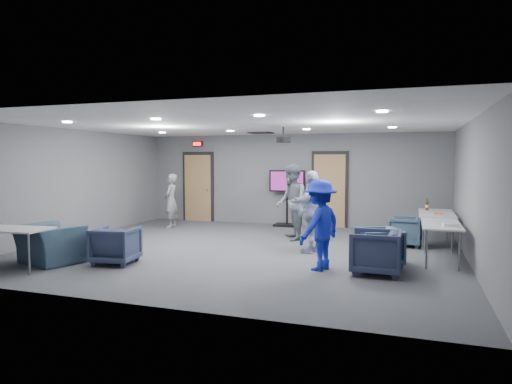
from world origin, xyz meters
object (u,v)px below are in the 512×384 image
(person_b, at_px, (291,202))
(projector, at_px, (283,140))
(person_c, at_px, (313,212))
(chair_right_a, at_px, (406,231))
(person_d, at_px, (320,225))
(table_right_a, at_px, (436,214))
(chair_front_a, at_px, (116,245))
(person_a, at_px, (171,201))
(table_right_b, at_px, (441,226))
(tv_stand, at_px, (287,194))
(table_front_left, at_px, (2,230))
(chair_front_b, at_px, (49,244))
(chair_right_b, at_px, (378,247))
(bottle_right, at_px, (427,206))
(chair_right_c, at_px, (376,252))

(person_b, relative_size, projector, 4.69)
(person_c, relative_size, chair_right_a, 2.37)
(person_d, xyz_separation_m, table_right_a, (2.06, 3.34, -0.11))
(chair_front_a, bearing_deg, person_d, -177.40)
(person_a, xyz_separation_m, table_right_b, (7.09, -2.20, -0.09))
(person_d, height_order, tv_stand, tv_stand)
(chair_front_a, bearing_deg, person_c, -155.16)
(person_c, height_order, person_d, person_c)
(person_b, height_order, person_c, person_b)
(chair_front_a, bearing_deg, table_right_a, -153.73)
(person_b, distance_m, chair_right_a, 2.72)
(person_a, distance_m, tv_stand, 3.37)
(person_d, distance_m, table_right_a, 3.93)
(person_b, distance_m, table_right_a, 3.36)
(table_front_left, bearing_deg, person_c, 26.49)
(chair_front_b, height_order, table_right_b, table_right_b)
(table_right_a, bearing_deg, chair_right_b, 157.58)
(person_a, xyz_separation_m, bottle_right, (6.90, 0.15, 0.06))
(chair_right_c, relative_size, chair_front_a, 1.08)
(chair_right_b, xyz_separation_m, table_right_a, (1.10, 2.67, 0.34))
(table_right_b, bearing_deg, person_d, 124.96)
(chair_front_b, bearing_deg, tv_stand, -98.56)
(chair_right_b, bearing_deg, chair_right_a, 145.29)
(person_c, xyz_separation_m, chair_right_c, (1.39, -1.43, -0.48))
(person_b, bearing_deg, projector, -26.31)
(table_right_b, bearing_deg, person_c, 90.10)
(chair_right_a, bearing_deg, person_b, -77.94)
(chair_right_c, distance_m, bottle_right, 3.92)
(table_right_a, bearing_deg, person_c, 127.41)
(chair_right_a, height_order, chair_front_a, chair_front_a)
(chair_right_a, bearing_deg, chair_front_a, -44.24)
(person_c, relative_size, chair_front_b, 1.56)
(tv_stand, bearing_deg, person_d, -68.68)
(chair_right_c, relative_size, table_right_a, 0.45)
(bottle_right, bearing_deg, person_c, -134.27)
(person_d, height_order, chair_right_b, person_d)
(person_a, relative_size, chair_right_c, 1.86)
(person_a, relative_size, person_d, 0.97)
(chair_right_b, bearing_deg, table_front_left, -92.30)
(person_a, relative_size, chair_right_b, 2.02)
(bottle_right, bearing_deg, chair_right_c, -103.44)
(table_front_left, xyz_separation_m, bottle_right, (7.26, 5.54, 0.15))
(chair_right_c, bearing_deg, projector, -133.50)
(person_d, distance_m, table_right_b, 2.52)
(tv_stand, height_order, projector, projector)
(person_c, relative_size, bottle_right, 5.95)
(person_c, height_order, chair_right_b, person_c)
(person_d, height_order, table_front_left, person_d)
(chair_right_c, bearing_deg, chair_right_a, 171.66)
(chair_right_a, bearing_deg, person_a, -86.62)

